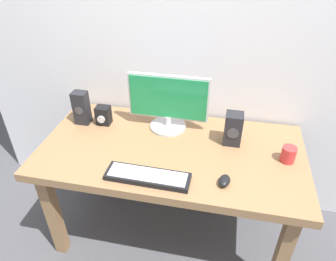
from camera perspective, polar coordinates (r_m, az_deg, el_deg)
name	(u,v)px	position (r m, az deg, el deg)	size (l,w,h in m)	color
ground_plane	(171,229)	(2.31, 0.48, -17.62)	(6.00, 6.00, 0.00)	#4C4C51
desk	(171,160)	(1.85, 0.57, -5.39)	(1.51, 0.77, 0.73)	#936D47
monitor	(168,103)	(1.89, 0.05, 5.12)	(0.49, 0.22, 0.35)	silver
keyboard_primary	(148,176)	(1.59, -3.75, -8.41)	(0.43, 0.13, 0.03)	black
mouse	(224,181)	(1.59, 10.30, -9.05)	(0.06, 0.09, 0.04)	black
speaker_right	(233,129)	(1.82, 11.86, 0.32)	(0.10, 0.10, 0.19)	#232328
speaker_left	(81,108)	(2.03, -15.59, 4.04)	(0.09, 0.08, 0.22)	#232328
audio_controller	(103,115)	(2.02, -11.77, 2.73)	(0.09, 0.08, 0.12)	black
coffee_mug	(288,154)	(1.80, 21.21, -4.10)	(0.08, 0.08, 0.09)	red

